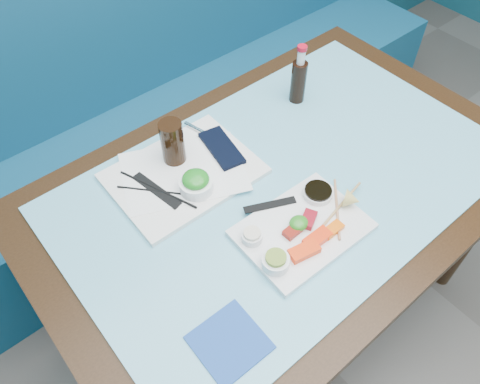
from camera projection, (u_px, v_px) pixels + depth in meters
booth_bench at (144, 125)px, 2.00m from camera, size 3.00×0.56×1.17m
dining_table at (283, 200)px, 1.36m from camera, size 1.40×0.90×0.75m
glass_top at (286, 181)px, 1.30m from camera, size 1.22×0.76×0.01m
sashimi_plate at (302, 230)px, 1.18m from camera, size 0.32×0.23×0.02m
salmon_left at (304, 251)px, 1.12m from camera, size 0.08×0.05×0.02m
salmon_mid at (317, 239)px, 1.14m from camera, size 0.07×0.04×0.02m
salmon_right at (333, 229)px, 1.16m from camera, size 0.06×0.03×0.01m
tuna_left at (293, 231)px, 1.15m from camera, size 0.05×0.03×0.02m
tuna_right at (308, 219)px, 1.18m from camera, size 0.06×0.05×0.02m
seaweed_garnish at (299, 223)px, 1.16m from camera, size 0.06×0.05×0.03m
ramekin_wasabi at (275, 262)px, 1.09m from camera, size 0.09×0.09×0.03m
wasabi_fill at (276, 258)px, 1.08m from camera, size 0.06×0.06×0.01m
ramekin_ginger at (252, 237)px, 1.14m from camera, size 0.06×0.06×0.02m
ginger_fill at (252, 233)px, 1.13m from camera, size 0.05×0.05×0.01m
soy_dish at (318, 193)px, 1.23m from camera, size 0.09×0.09×0.02m
soy_fill at (318, 190)px, 1.22m from camera, size 0.09×0.09×0.01m
lemon_wedge at (352, 200)px, 1.20m from camera, size 0.06×0.06×0.05m
chopstick_sleeve at (270, 205)px, 1.21m from camera, size 0.14×0.08×0.00m
wooden_chopstick_a at (337, 208)px, 1.20m from camera, size 0.14×0.15×0.01m
wooden_chopstick_b at (340, 206)px, 1.21m from camera, size 0.20×0.05×0.01m
serving_tray at (184, 174)px, 1.30m from camera, size 0.40×0.30×0.01m
paper_placemat at (183, 172)px, 1.29m from camera, size 0.40×0.35×0.00m
seaweed_bowl at (196, 185)px, 1.24m from camera, size 0.11×0.11×0.04m
seaweed_salad at (196, 179)px, 1.22m from camera, size 0.08×0.08×0.04m
cola_glass at (172, 142)px, 1.27m from camera, size 0.08×0.08×0.13m
navy_pouch at (222, 148)px, 1.34m from camera, size 0.10×0.17×0.01m
fork at (198, 130)px, 1.39m from camera, size 0.04×0.10×0.01m
black_chopstick_a at (155, 191)px, 1.24m from camera, size 0.14×0.16×0.01m
black_chopstick_b at (158, 189)px, 1.25m from camera, size 0.09×0.24×0.01m
tray_sleeve at (157, 190)px, 1.25m from camera, size 0.06×0.17×0.00m
cola_bottle_body at (298, 82)px, 1.46m from camera, size 0.06×0.06×0.14m
cola_bottle_neck at (301, 57)px, 1.39m from camera, size 0.03×0.03×0.05m
cola_bottle_cap at (302, 48)px, 1.37m from camera, size 0.04×0.04×0.01m
blue_napkin at (229, 342)px, 1.00m from camera, size 0.14×0.14×0.01m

